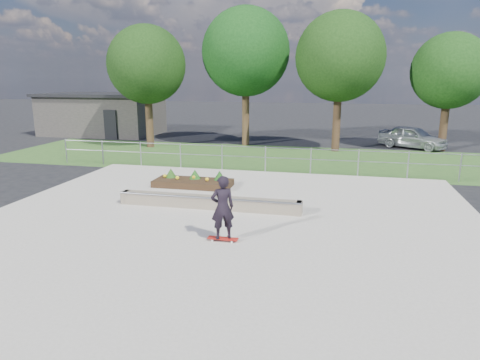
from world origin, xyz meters
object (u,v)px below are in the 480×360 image
(grind_ledge, at_px, (209,202))
(planter_bed, at_px, (193,181))
(skateboarder, at_px, (223,208))
(parked_car, at_px, (413,137))

(grind_ledge, relative_size, planter_bed, 2.00)
(grind_ledge, bearing_deg, skateboarder, -65.82)
(planter_bed, relative_size, skateboarder, 1.72)
(grind_ledge, bearing_deg, planter_bed, 118.13)
(parked_car, bearing_deg, grind_ledge, -178.41)
(skateboarder, relative_size, parked_car, 0.44)
(planter_bed, xyz_separation_m, skateboarder, (2.60, -5.28, 0.72))
(skateboarder, xyz_separation_m, parked_car, (7.19, 17.06, -0.29))
(skateboarder, bearing_deg, planter_bed, 116.20)
(planter_bed, relative_size, parked_car, 0.76)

